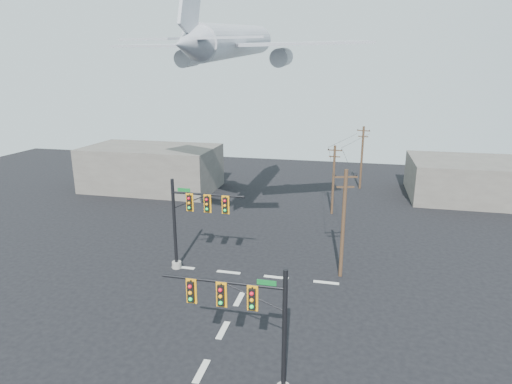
% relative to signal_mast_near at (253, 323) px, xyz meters
% --- Properties ---
extents(ground, '(120.00, 120.00, 0.00)m').
position_rel_signal_mast_near_xyz_m(ground, '(-3.11, 0.77, -3.96)').
color(ground, black).
rests_on(ground, ground).
extents(lane_markings, '(14.00, 21.20, 0.01)m').
position_rel_signal_mast_near_xyz_m(lane_markings, '(-3.11, 6.10, -3.95)').
color(lane_markings, beige).
rests_on(lane_markings, ground).
extents(signal_mast_near, '(6.65, 0.77, 7.01)m').
position_rel_signal_mast_near_xyz_m(signal_mast_near, '(0.00, 0.00, 0.00)').
color(signal_mast_near, gray).
rests_on(signal_mast_near, ground).
extents(signal_mast_far, '(6.34, 0.85, 7.75)m').
position_rel_signal_mast_near_xyz_m(signal_mast_far, '(-8.15, 12.52, 0.37)').
color(signal_mast_far, gray).
rests_on(signal_mast_far, ground).
extents(utility_pole_a, '(1.75, 0.56, 8.87)m').
position_rel_signal_mast_near_xyz_m(utility_pole_a, '(3.92, 14.17, 0.68)').
color(utility_pole_a, '#4E3721').
rests_on(utility_pole_a, ground).
extents(utility_pole_b, '(1.63, 0.30, 8.04)m').
position_rel_signal_mast_near_xyz_m(utility_pole_b, '(2.32, 30.10, 0.25)').
color(utility_pole_b, '#4E3721').
rests_on(utility_pole_b, ground).
extents(utility_pole_c, '(1.77, 0.60, 8.82)m').
position_rel_signal_mast_near_xyz_m(utility_pole_c, '(5.55, 42.40, 0.66)').
color(utility_pole_c, '#4E3721').
rests_on(utility_pole_c, ground).
extents(power_lines, '(4.79, 28.23, 0.06)m').
position_rel_signal_mast_near_xyz_m(power_lines, '(3.48, 28.38, 3.87)').
color(power_lines, black).
extents(airliner, '(24.27, 25.43, 6.64)m').
position_rel_signal_mast_near_xyz_m(airliner, '(-6.51, 20.38, 14.57)').
color(airliner, '#A5A8B0').
extents(building_left, '(18.00, 10.00, 6.00)m').
position_rel_signal_mast_near_xyz_m(building_left, '(-23.11, 35.77, -0.96)').
color(building_left, '#615C55').
rests_on(building_left, ground).
extents(building_right, '(14.00, 12.00, 5.00)m').
position_rel_signal_mast_near_xyz_m(building_right, '(18.89, 40.77, -1.46)').
color(building_right, '#615C55').
rests_on(building_right, ground).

